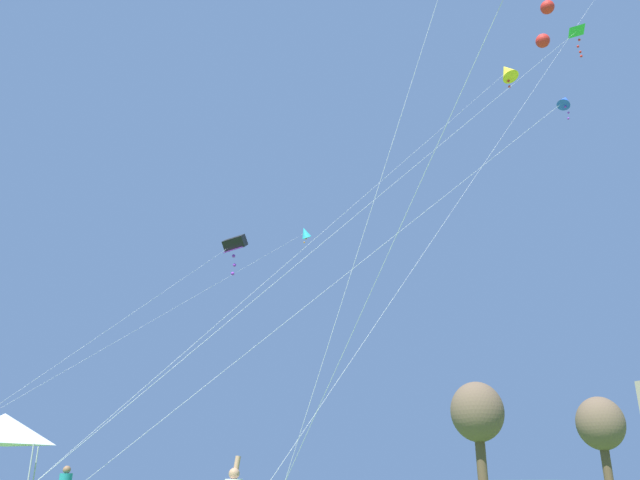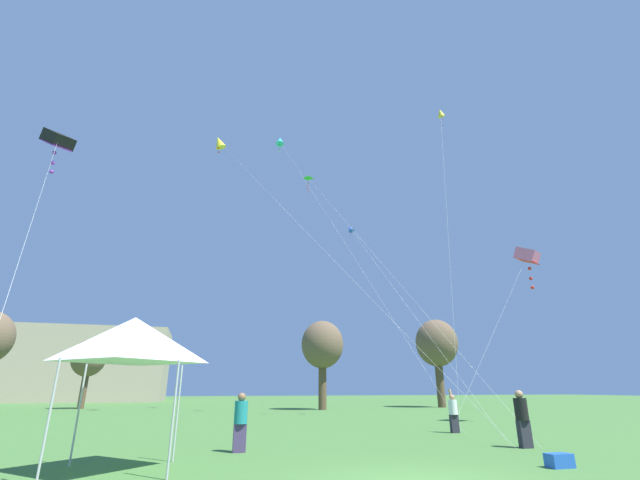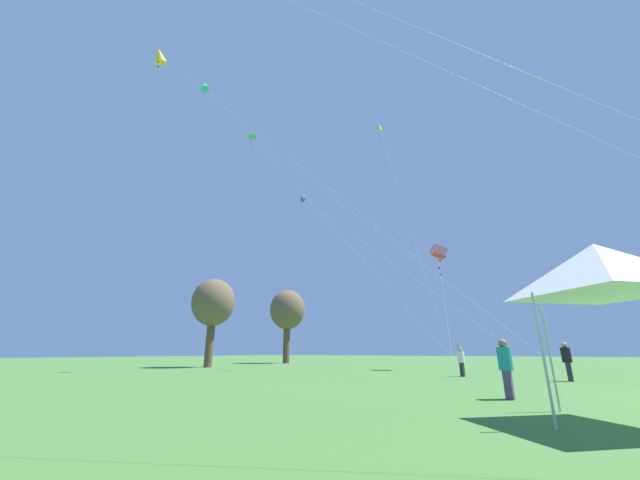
{
  "view_description": "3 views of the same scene",
  "coord_description": "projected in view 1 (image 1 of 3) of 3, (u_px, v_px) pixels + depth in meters",
  "views": [
    {
      "loc": [
        20.5,
        6.38,
        1.47
      ],
      "look_at": [
        0.25,
        13.5,
        9.52
      ],
      "focal_mm": 35.0,
      "sensor_mm": 36.0,
      "label": 1
    },
    {
      "loc": [
        -4.51,
        -8.7,
        1.84
      ],
      "look_at": [
        1.45,
        13.04,
        9.68
      ],
      "focal_mm": 24.0,
      "sensor_mm": 36.0,
      "label": 2
    },
    {
      "loc": [
        -15.64,
        4.01,
        1.34
      ],
      "look_at": [
        -0.14,
        14.52,
        7.22
      ],
      "focal_mm": 20.0,
      "sensor_mm": 36.0,
      "label": 3
    }
  ],
  "objects": [
    {
      "name": "kite_green_delta_7",
      "position": [
        572.0,
        37.0,
        26.58
      ],
      "size": [
        3.43,
        20.33,
        19.52
      ],
      "color": "silver",
      "rests_on": "ground"
    },
    {
      "name": "festival_tent",
      "position": [
        3.0,
        429.0,
        23.14
      ],
      "size": [
        2.73,
        2.73,
        3.58
      ],
      "color": "#B7B7BC",
      "rests_on": "ground"
    },
    {
      "name": "kite_black_box_5",
      "position": [
        235.0,
        244.0,
        35.25
      ],
      "size": [
        5.71,
        15.41,
        14.33
      ],
      "color": "silver",
      "rests_on": "ground"
    },
    {
      "name": "kite_yellow_diamond_6",
      "position": [
        507.0,
        72.0,
        35.89
      ],
      "size": [
        10.74,
        23.17,
        23.89
      ],
      "color": "silver",
      "rests_on": "ground"
    },
    {
      "name": "tree_far_left",
      "position": [
        477.0,
        413.0,
        47.49
      ],
      "size": [
        4.02,
        4.02,
        8.12
      ],
      "color": "brown",
      "rests_on": "ground"
    },
    {
      "name": "kite_blue_diamond_4",
      "position": [
        562.0,
        103.0,
        21.41
      ],
      "size": [
        0.7,
        15.98,
        13.88
      ],
      "color": "silver",
      "rests_on": "ground"
    },
    {
      "name": "tree_far_right",
      "position": [
        601.0,
        425.0,
        42.6
      ],
      "size": [
        3.2,
        3.2,
        6.46
      ],
      "color": "brown",
      "rests_on": "ground"
    },
    {
      "name": "kite_cyan_diamond_3",
      "position": [
        304.0,
        233.0,
        43.67
      ],
      "size": [
        11.49,
        21.91,
        17.85
      ],
      "color": "silver",
      "rests_on": "ground"
    }
  ]
}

